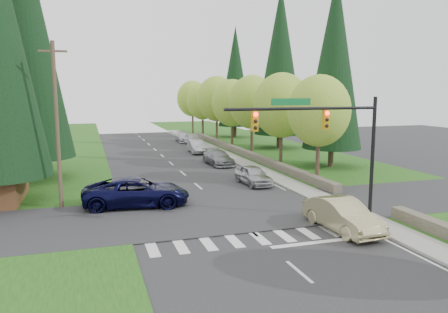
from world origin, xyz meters
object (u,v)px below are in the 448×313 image
parked_car_a (253,175)px  parked_car_b (218,158)px  suv_navy (137,192)px  parked_car_e (184,137)px  sedan_champagne (342,215)px  parked_car_c (197,147)px  parked_car_d (193,139)px

parked_car_a → parked_car_b: 9.42m
suv_navy → parked_car_e: size_ratio=1.33×
sedan_champagne → parked_car_a: sedan_champagne is taller
parked_car_c → parked_car_e: 11.44m
suv_navy → parked_car_d: suv_navy is taller
parked_car_c → parked_car_d: bearing=82.5°
parked_car_a → parked_car_b: parked_car_a is taller
suv_navy → parked_car_c: (9.24, 22.03, -0.16)m
parked_car_e → parked_car_c: bearing=-92.6°
parked_car_c → parked_car_e: (0.99, 11.39, -0.03)m
suv_navy → parked_car_b: size_ratio=1.31×
suv_navy → parked_car_a: suv_navy is taller
parked_car_a → parked_car_c: size_ratio=0.95×
parked_car_a → parked_car_e: bearing=84.4°
suv_navy → parked_car_a: 10.02m
parked_car_d → parked_car_b: bearing=-99.3°
parked_car_c → parked_car_d: parked_car_d is taller
parked_car_d → parked_car_e: size_ratio=0.92×
sedan_champagne → suv_navy: suv_navy is taller
parked_car_c → sedan_champagne: bearing=-86.8°
suv_navy → parked_car_b: bearing=-27.9°
parked_car_d → parked_car_e: 3.64m
parked_car_c → suv_navy: bearing=-110.1°
parked_car_b → parked_car_c: (0.00, 8.74, 0.02)m
parked_car_b → parked_car_e: (0.99, 20.13, -0.01)m
sedan_champagne → parked_car_c: (-0.27, 30.03, -0.09)m
sedan_champagne → parked_car_d: (1.13, 37.81, -0.07)m
sedan_champagne → parked_car_d: 37.83m
parked_car_a → parked_car_b: bearing=86.3°
parked_car_a → parked_car_b: size_ratio=0.86×
parked_car_a → parked_car_b: (0.00, 9.42, -0.01)m
parked_car_b → parked_car_d: parked_car_d is taller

